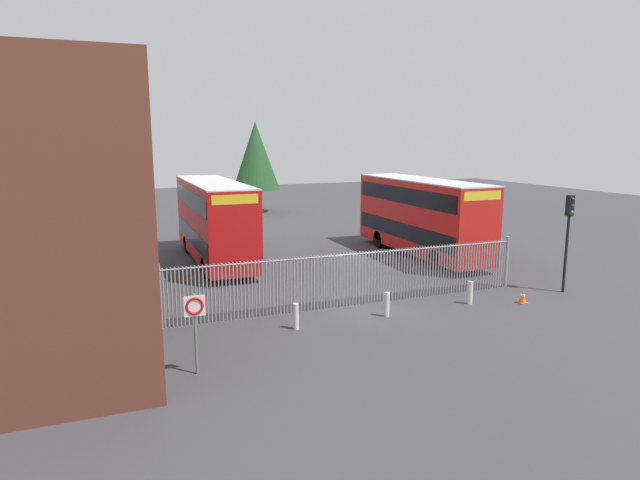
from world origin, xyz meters
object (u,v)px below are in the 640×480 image
Objects in this scene: bollard_near_left at (296,316)px; bollard_center_front at (387,305)px; speed_limit_sign_post at (195,315)px; double_decker_bus_near_gate at (421,214)px; double_decker_bus_behind_fence_left at (214,218)px; traffic_cone_by_gate at (523,296)px; traffic_light_kerbside at (569,225)px; bollard_near_right at (470,293)px.

bollard_center_front is at bearing 0.88° from bollard_near_left.
speed_limit_sign_post is (-7.55, -2.59, 1.30)m from bollard_center_front.
speed_limit_sign_post is (-3.87, -2.53, 1.30)m from bollard_near_left.
double_decker_bus_behind_fence_left is (-11.37, 2.73, 0.00)m from double_decker_bus_near_gate.
double_decker_bus_near_gate is at bearing 83.93° from traffic_cone_by_gate.
bollard_near_left reaches higher than traffic_cone_by_gate.
double_decker_bus_near_gate reaches higher than traffic_cone_by_gate.
traffic_cone_by_gate is at bearing -2.75° from bollard_near_left.
bollard_near_left is 0.22× the size of traffic_light_kerbside.
bollard_near_right is 0.40× the size of speed_limit_sign_post.
bollard_center_front is 9.23m from traffic_light_kerbside.
traffic_cone_by_gate is (2.09, -0.70, -0.19)m from bollard_near_right.
bollard_near_left and bollard_near_right have the same top height.
bollard_near_left is 1.00× the size of bollard_near_right.
traffic_cone_by_gate is at bearing -50.02° from double_decker_bus_behind_fence_left.
traffic_cone_by_gate is 0.25× the size of speed_limit_sign_post.
double_decker_bus_near_gate is 14.23m from bollard_near_left.
bollard_center_front is at bearing -179.16° from traffic_light_kerbside.
traffic_light_kerbside is (2.84, 0.65, 2.70)m from traffic_cone_by_gate.
double_decker_bus_behind_fence_left is 2.51× the size of traffic_light_kerbside.
double_decker_bus_near_gate is 11.67m from bollard_center_front.
bollard_near_left is 1.00× the size of bollard_center_front.
traffic_light_kerbside is at bearing 0.85° from bollard_near_left.
double_decker_bus_near_gate reaches higher than bollard_near_right.
bollard_near_left is 0.40× the size of speed_limit_sign_post.
speed_limit_sign_post is 0.56× the size of traffic_light_kerbside.
bollard_near_right is at bearing 1.76° from bollard_near_left.
double_decker_bus_behind_fence_left reaches higher than speed_limit_sign_post.
bollard_center_front is at bearing 175.06° from traffic_cone_by_gate.
double_decker_bus_near_gate is at bearing -13.50° from double_decker_bus_behind_fence_left.
bollard_near_right is (3.95, 0.18, 0.00)m from bollard_center_front.
bollard_near_left is 1.61× the size of traffic_cone_by_gate.
bollard_near_right is at bearing 2.57° from bollard_center_front.
traffic_cone_by_gate is 0.14× the size of traffic_light_kerbside.
bollard_near_right is 2.21m from traffic_cone_by_gate.
speed_limit_sign_post is (-11.50, -2.76, 1.30)m from bollard_near_right.
traffic_light_kerbside reaches higher than bollard_near_right.
bollard_near_left is 3.67m from bollard_center_front.
speed_limit_sign_post is (-3.24, -14.40, -0.65)m from double_decker_bus_behind_fence_left.
double_decker_bus_behind_fence_left reaches higher than traffic_cone_by_gate.
bollard_center_front is (-7.06, -9.09, -1.95)m from double_decker_bus_near_gate.
double_decker_bus_behind_fence_left reaches higher than bollard_near_left.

